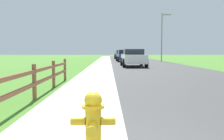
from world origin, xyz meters
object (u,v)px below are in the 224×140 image
street_lamp (163,33)px  fire_hydrant (93,123)px  parked_car_blue (125,56)px  parked_car_black (121,55)px  parked_suv_white (133,58)px

street_lamp → fire_hydrant: bearing=-104.1°
parked_car_blue → parked_car_black: parked_car_black is taller
street_lamp → parked_car_blue: bearing=177.3°
fire_hydrant → parked_car_black: size_ratio=0.16×
parked_car_black → parked_suv_white: bearing=-89.9°
fire_hydrant → parked_car_black: 36.91m
fire_hydrant → parked_car_blue: bearing=85.4°
fire_hydrant → parked_car_blue: size_ratio=0.18×
parked_car_blue → street_lamp: 5.49m
parked_car_black → street_lamp: size_ratio=0.82×
fire_hydrant → parked_car_blue: 27.87m
parked_suv_white → parked_car_black: size_ratio=0.90×
fire_hydrant → street_lamp: (6.94, 27.55, 3.17)m
parked_suv_white → parked_car_blue: bearing=90.3°
parked_suv_white → street_lamp: 11.21m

